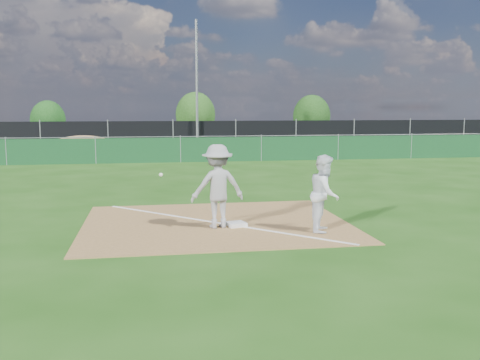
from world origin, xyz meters
The scene contains 17 objects.
ground centered at (0.00, 10.00, 0.00)m, with size 90.00×90.00×0.00m, color #1C490F.
infield_dirt centered at (0.00, 1.00, 0.01)m, with size 6.00×5.00×0.02m, color olive.
foul_line centered at (0.00, 1.00, 0.03)m, with size 0.08×7.00×0.01m, color white.
green_fence centered at (0.00, 15.00, 0.60)m, with size 44.00×0.05×1.20m, color #113E1D.
dirt_mound centered at (-5.00, 18.50, 0.58)m, with size 3.38×2.60×1.17m, color olive.
black_fence centered at (0.00, 23.00, 0.90)m, with size 46.00×0.04×1.80m, color black.
parking_lot centered at (0.00, 28.00, 0.01)m, with size 46.00×9.00×0.01m, color black.
light_pole centered at (1.50, 22.70, 4.00)m, with size 0.16×0.16×8.00m, color slate.
first_base centered at (0.40, 0.58, 0.06)m, with size 0.40×0.40×0.08m, color white.
play_at_first centered at (-0.02, 0.53, 0.94)m, with size 1.91×0.86×1.84m.
runner centered at (2.21, -0.16, 0.83)m, with size 0.81×0.63×1.66m, color white.
car_left centered at (-6.20, 26.97, 0.74)m, with size 1.72×4.28×1.46m, color #ABADB3.
car_mid centered at (-2.09, 27.00, 0.77)m, with size 1.61×4.61×1.52m, color black.
car_right centered at (5.88, 27.49, 0.65)m, with size 1.80×4.44×1.29m, color black.
tree_left centered at (-9.36, 33.41, 1.64)m, with size 2.69×2.69×3.20m.
tree_mid centered at (2.38, 34.26, 2.03)m, with size 3.32×3.32×3.94m.
tree_right centered at (12.02, 32.62, 1.90)m, with size 3.12×3.12×3.70m.
Camera 1 is at (-1.46, -10.97, 2.66)m, focal length 40.00 mm.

